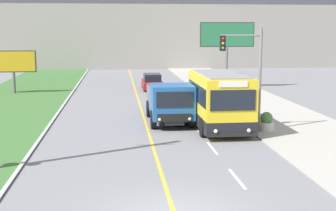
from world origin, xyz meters
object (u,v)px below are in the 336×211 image
at_px(city_bus, 220,101).
at_px(billboard_small, 13,63).
at_px(billboard_large, 227,37).
at_px(planter_round_third, 231,98).
at_px(traffic_light_mast, 248,66).
at_px(dump_truck, 170,103).
at_px(planter_round_second, 248,108).
at_px(planter_round_far, 218,91).
at_px(car_distant, 152,82).
at_px(planter_round_near, 266,122).

xyz_separation_m(city_bus, billboard_small, (-14.50, 16.59, 1.07)).
xyz_separation_m(billboard_large, planter_round_third, (-2.03, -10.14, -4.22)).
bearing_deg(billboard_small, traffic_light_mast, -47.83).
relative_size(city_bus, billboard_large, 0.96).
xyz_separation_m(dump_truck, planter_round_second, (5.19, 1.75, -0.67)).
relative_size(planter_round_third, planter_round_far, 1.01).
distance_m(car_distant, planter_round_third, 11.29).
bearing_deg(traffic_light_mast, billboard_large, 79.98).
bearing_deg(dump_truck, billboard_small, 129.03).
height_order(car_distant, billboard_small, billboard_small).
bearing_deg(planter_round_far, planter_round_near, -90.91).
relative_size(traffic_light_mast, billboard_small, 1.44).
height_order(dump_truck, billboard_large, billboard_large).
height_order(traffic_light_mast, billboard_small, traffic_light_mast).
xyz_separation_m(planter_round_near, planter_round_far, (0.21, 13.07, 0.03)).
bearing_deg(planter_round_second, dump_truck, -161.36).
bearing_deg(city_bus, planter_round_second, 53.36).
xyz_separation_m(dump_truck, car_distant, (0.15, 16.25, -0.55)).
xyz_separation_m(traffic_light_mast, planter_round_second, (1.37, 4.42, -3.01)).
height_order(planter_round_near, planter_round_second, planter_round_second).
relative_size(car_distant, planter_round_third, 3.96).
bearing_deg(city_bus, dump_truck, 144.17).
xyz_separation_m(car_distant, billboard_large, (7.01, 0.01, 4.10)).
xyz_separation_m(car_distant, planter_round_far, (5.00, -5.78, -0.13)).
bearing_deg(car_distant, planter_round_second, -70.84).
height_order(dump_truck, planter_round_near, dump_truck).
relative_size(city_bus, billboard_small, 1.53).
distance_m(planter_round_second, planter_round_third, 4.36).
bearing_deg(billboard_small, car_distant, 6.98).
height_order(car_distant, planter_round_far, car_distant).
relative_size(traffic_light_mast, planter_round_far, 5.20).
bearing_deg(billboard_small, city_bus, -48.85).
bearing_deg(planter_round_far, city_bus, -102.06).
bearing_deg(billboard_large, dump_truck, -113.80).
xyz_separation_m(planter_round_third, planter_round_far, (0.02, 4.36, -0.00)).
bearing_deg(dump_truck, city_bus, -35.83).
relative_size(traffic_light_mast, billboard_large, 0.91).
bearing_deg(car_distant, billboard_large, 0.05).
relative_size(dump_truck, traffic_light_mast, 1.14).
distance_m(billboard_small, planter_round_far, 17.78).
relative_size(billboard_large, planter_round_third, 5.69).
distance_m(billboard_small, planter_round_second, 21.63).
distance_m(car_distant, planter_round_second, 15.35).
distance_m(dump_truck, car_distant, 16.26).
distance_m(traffic_light_mast, planter_round_far, 13.54).
relative_size(billboard_large, planter_round_near, 6.07).
distance_m(dump_truck, billboard_large, 18.11).
height_order(city_bus, traffic_light_mast, traffic_light_mast).
xyz_separation_m(car_distant, traffic_light_mast, (3.67, -18.91, 2.89)).
relative_size(dump_truck, planter_round_near, 6.26).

